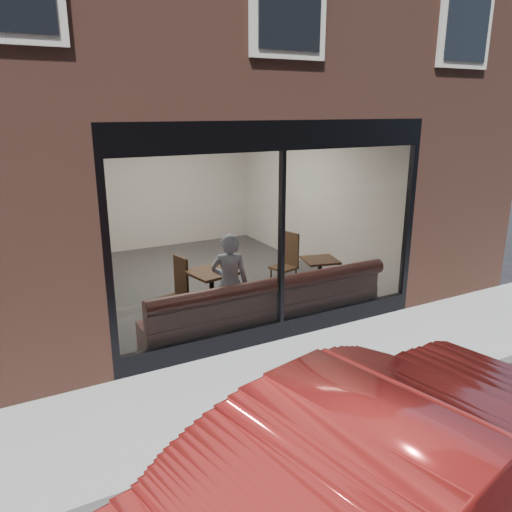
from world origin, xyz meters
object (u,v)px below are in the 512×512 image
cafe_chair_left (173,299)px  parked_car (402,474)px  cafe_table_left (211,272)px  cafe_table_right (320,260)px  person (230,283)px  banquette (267,316)px  cafe_chair_right (284,268)px

cafe_chair_left → parked_car: bearing=76.0°
cafe_table_left → cafe_chair_left: size_ratio=1.76×
cafe_table_right → cafe_chair_left: 2.69m
cafe_table_left → cafe_chair_left: cafe_table_left is taller
person → cafe_table_right: bearing=-142.8°
cafe_chair_left → person: bearing=102.4°
banquette → cafe_table_left: bearing=118.0°
person → cafe_chair_right: 2.73m
cafe_table_left → banquette: bearing=-62.0°
cafe_table_right → cafe_table_left: bearing=171.8°
cafe_chair_left → parked_car: (-0.11, -5.46, 0.51)m
person → parked_car: 4.36m
person → parked_car: size_ratio=0.34×
banquette → person: size_ratio=2.55×
cafe_table_right → parked_car: size_ratio=0.13×
banquette → parked_car: (-1.18, -4.09, 0.53)m
banquette → cafe_table_right: bearing=24.8°
person → cafe_table_left: 0.75m
banquette → parked_car: parked_car is taller
cafe_table_right → cafe_chair_left: (-2.55, 0.68, -0.50)m
cafe_chair_left → cafe_chair_right: bearing=-179.9°
cafe_table_right → parked_car: (-2.66, -4.78, 0.01)m
banquette → cafe_chair_right: (1.50, 1.95, 0.01)m
cafe_table_left → parked_car: 5.11m
parked_car → cafe_chair_left: bearing=-14.1°
cafe_table_left → person: bearing=-91.5°
person → cafe_chair_right: size_ratio=3.48×
cafe_table_right → person: bearing=-167.1°
parked_car → cafe_table_right: bearing=-42.1°
person → banquette: bearing=-178.1°
person → cafe_table_left: person is taller
banquette → cafe_chair_right: 2.46m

